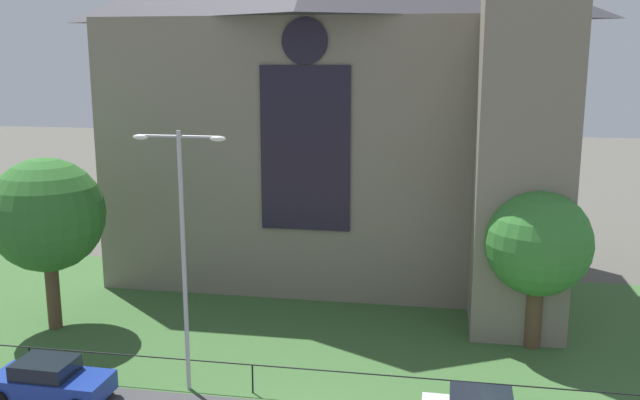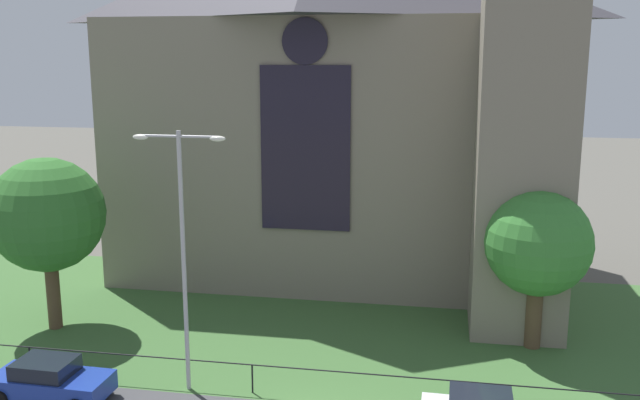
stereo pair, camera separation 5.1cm
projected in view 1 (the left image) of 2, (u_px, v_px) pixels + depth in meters
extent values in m
plane|color=#56544C|center=(349.00, 322.00, 32.45)|extent=(160.00, 160.00, 0.00)
cube|color=#3D6633|center=(343.00, 339.00, 30.52)|extent=(120.00, 20.00, 0.01)
cube|color=gray|center=(326.00, 148.00, 39.75)|extent=(22.00, 12.00, 14.00)
cube|color=black|center=(305.00, 149.00, 33.78)|extent=(4.40, 0.16, 8.00)
cylinder|color=black|center=(305.00, 41.00, 32.74)|extent=(2.20, 0.15, 2.20)
cube|color=gray|center=(525.00, 130.00, 29.93)|extent=(4.00, 4.00, 18.00)
cylinder|color=black|center=(252.00, 365.00, 25.43)|extent=(35.66, 0.05, 0.05)
cylinder|color=black|center=(30.00, 361.00, 27.07)|extent=(0.07, 0.07, 1.10)
cylinder|color=black|center=(253.00, 379.00, 25.54)|extent=(0.07, 0.07, 1.10)
cylinder|color=black|center=(503.00, 399.00, 24.02)|extent=(0.06, 0.07, 1.10)
cylinder|color=brown|center=(53.00, 292.00, 31.46)|extent=(0.61, 0.61, 3.38)
sphere|color=#2D6B28|center=(47.00, 215.00, 30.73)|extent=(5.06, 5.06, 5.06)
cylinder|color=brown|center=(534.00, 314.00, 29.44)|extent=(0.68, 0.68, 2.91)
sphere|color=#387F33|center=(538.00, 243.00, 28.81)|extent=(4.40, 4.40, 4.40)
cylinder|color=#B2B2B7|center=(184.00, 265.00, 25.00)|extent=(0.16, 0.16, 9.61)
cylinder|color=#B2B2B7|center=(160.00, 136.00, 24.18)|extent=(1.40, 0.10, 0.10)
cylinder|color=#B2B2B7|center=(198.00, 137.00, 23.94)|extent=(1.40, 0.10, 0.10)
ellipsoid|color=white|center=(141.00, 137.00, 24.31)|extent=(0.57, 0.26, 0.20)
ellipsoid|color=white|center=(218.00, 139.00, 23.83)|extent=(0.57, 0.26, 0.20)
cube|color=#1E3899|center=(52.00, 384.00, 25.01)|extent=(4.24, 1.90, 0.70)
cube|color=black|center=(45.00, 367.00, 24.92)|extent=(2.04, 1.65, 0.55)
cylinder|color=black|center=(103.00, 384.00, 25.65)|extent=(0.64, 0.23, 0.64)
cylinder|color=black|center=(31.00, 377.00, 26.22)|extent=(0.64, 0.23, 0.64)
cylinder|color=black|center=(0.00, 400.00, 24.49)|extent=(0.64, 0.23, 0.64)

